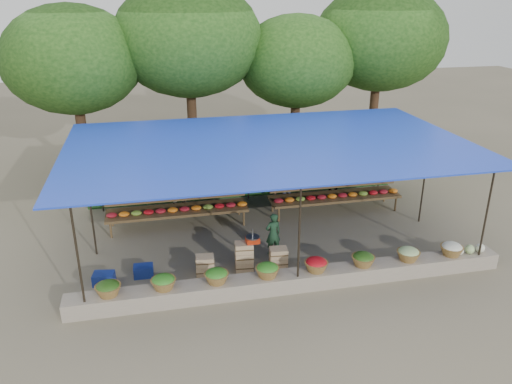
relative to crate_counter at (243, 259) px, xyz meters
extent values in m
plane|color=#69614D|center=(1.07, 1.68, -0.31)|extent=(60.00, 60.00, 0.00)
cube|color=gray|center=(1.07, -1.07, -0.11)|extent=(10.60, 0.55, 0.40)
cylinder|color=black|center=(-3.73, -1.22, 1.09)|extent=(0.05, 0.05, 2.80)
cylinder|color=black|center=(1.07, -1.22, 1.09)|extent=(0.05, 0.05, 2.80)
cylinder|color=black|center=(5.87, -1.22, 1.09)|extent=(0.05, 0.05, 2.80)
cylinder|color=black|center=(-3.73, 1.68, 1.09)|extent=(0.05, 0.05, 2.80)
cylinder|color=black|center=(5.87, 1.68, 1.09)|extent=(0.05, 0.05, 2.80)
cylinder|color=black|center=(-3.73, 4.58, 1.09)|extent=(0.05, 0.05, 2.80)
cylinder|color=black|center=(1.07, 4.58, 1.09)|extent=(0.05, 0.05, 2.80)
cylinder|color=black|center=(5.87, 4.58, 1.09)|extent=(0.05, 0.05, 2.80)
cube|color=blue|center=(1.07, 1.68, 2.49)|extent=(10.80, 6.60, 0.04)
cube|color=blue|center=(1.07, -0.32, 2.31)|extent=(10.80, 2.19, 0.26)
cube|color=blue|center=(1.07, 3.68, 2.31)|extent=(10.80, 2.19, 0.26)
cylinder|color=gray|center=(1.07, 3.08, 1.71)|extent=(9.60, 0.01, 0.01)
ellipsoid|color=yellow|center=(-3.43, 3.08, 1.43)|extent=(0.23, 0.17, 0.30)
ellipsoid|color=yellow|center=(-2.95, 3.08, 1.43)|extent=(0.23, 0.17, 0.30)
ellipsoid|color=yellow|center=(-2.48, 3.08, 1.43)|extent=(0.23, 0.17, 0.30)
ellipsoid|color=yellow|center=(-2.01, 3.08, 1.43)|extent=(0.23, 0.17, 0.30)
ellipsoid|color=yellow|center=(-1.53, 3.08, 1.43)|extent=(0.23, 0.17, 0.30)
ellipsoid|color=yellow|center=(-1.06, 3.08, 1.43)|extent=(0.23, 0.17, 0.30)
ellipsoid|color=yellow|center=(-0.58, 3.08, 1.43)|extent=(0.23, 0.17, 0.30)
ellipsoid|color=yellow|center=(-0.11, 3.08, 1.43)|extent=(0.23, 0.17, 0.30)
ellipsoid|color=yellow|center=(0.36, 3.08, 1.43)|extent=(0.23, 0.17, 0.30)
ellipsoid|color=yellow|center=(0.84, 3.08, 1.43)|extent=(0.23, 0.17, 0.30)
ellipsoid|color=yellow|center=(1.31, 3.08, 1.43)|extent=(0.23, 0.17, 0.30)
ellipsoid|color=yellow|center=(1.78, 3.08, 1.43)|extent=(0.23, 0.17, 0.30)
ellipsoid|color=yellow|center=(2.26, 3.08, 1.43)|extent=(0.23, 0.17, 0.30)
ellipsoid|color=yellow|center=(2.73, 3.08, 1.43)|extent=(0.23, 0.17, 0.30)
ellipsoid|color=yellow|center=(3.21, 3.08, 1.43)|extent=(0.23, 0.17, 0.30)
ellipsoid|color=yellow|center=(3.68, 3.08, 1.43)|extent=(0.23, 0.17, 0.30)
ellipsoid|color=yellow|center=(4.15, 3.08, 1.43)|extent=(0.23, 0.17, 0.30)
ellipsoid|color=yellow|center=(4.63, 3.08, 1.43)|extent=(0.23, 0.17, 0.30)
ellipsoid|color=yellow|center=(5.10, 3.08, 1.43)|extent=(0.23, 0.17, 0.30)
ellipsoid|color=yellow|center=(5.57, 3.08, 1.43)|extent=(0.23, 0.17, 0.30)
ellipsoid|color=#295216|center=(-3.23, -1.07, 0.31)|extent=(0.52, 0.52, 0.23)
ellipsoid|color=#338022|center=(-2.03, -1.07, 0.31)|extent=(0.52, 0.52, 0.23)
ellipsoid|color=#338022|center=(-0.83, -1.07, 0.31)|extent=(0.52, 0.52, 0.23)
ellipsoid|color=#338022|center=(0.37, -1.07, 0.31)|extent=(0.52, 0.52, 0.23)
ellipsoid|color=#AF0E16|center=(1.57, -1.07, 0.31)|extent=(0.52, 0.52, 0.23)
ellipsoid|color=#295216|center=(2.77, -1.07, 0.31)|extent=(0.52, 0.52, 0.23)
ellipsoid|color=#A3C77C|center=(3.97, -1.07, 0.31)|extent=(0.52, 0.52, 0.23)
ellipsoid|color=silver|center=(5.17, -1.07, 0.31)|extent=(0.52, 0.52, 0.23)
cube|color=#204A1A|center=(1.07, 4.83, 0.94)|extent=(10.60, 0.06, 2.50)
cylinder|color=#362313|center=(-4.43, 7.48, 1.67)|extent=(0.36, 0.36, 3.97)
ellipsoid|color=#14370F|center=(-4.43, 7.48, 4.15)|extent=(4.77, 4.77, 3.69)
cylinder|color=#362313|center=(-0.43, 7.88, 1.93)|extent=(0.36, 0.36, 4.48)
ellipsoid|color=#14370F|center=(-0.43, 7.88, 4.73)|extent=(5.39, 5.39, 4.17)
cylinder|color=#362313|center=(3.57, 7.58, 1.55)|extent=(0.36, 0.36, 3.71)
ellipsoid|color=#14370F|center=(3.57, 7.58, 3.87)|extent=(4.47, 4.47, 3.45)
cylinder|color=#362313|center=(7.07, 7.98, 1.87)|extent=(0.36, 0.36, 4.35)
ellipsoid|color=#14370F|center=(7.07, 7.98, 4.59)|extent=(5.24, 5.24, 4.05)
cube|color=#513E20|center=(-1.43, 2.98, 0.19)|extent=(4.20, 0.95, 0.08)
cube|color=#513E20|center=(-1.43, 3.28, 0.47)|extent=(4.20, 0.35, 0.06)
cylinder|color=#513E20|center=(-3.38, 2.58, -0.06)|extent=(0.06, 0.06, 0.50)
cylinder|color=#513E20|center=(0.52, 2.58, -0.06)|extent=(0.06, 0.06, 0.50)
cylinder|color=#513E20|center=(-3.38, 3.38, -0.06)|extent=(0.06, 0.06, 0.50)
cylinder|color=#513E20|center=(0.52, 3.38, -0.06)|extent=(0.06, 0.06, 0.50)
ellipsoid|color=maroon|center=(-3.33, 2.83, 0.29)|extent=(0.31, 0.26, 0.13)
ellipsoid|color=olive|center=(-3.33, 3.28, 0.56)|extent=(0.26, 0.22, 0.12)
ellipsoid|color=orange|center=(-2.98, 2.83, 0.29)|extent=(0.31, 0.26, 0.13)
ellipsoid|color=#AF0E16|center=(-2.98, 3.28, 0.56)|extent=(0.26, 0.22, 0.12)
ellipsoid|color=olive|center=(-2.63, 2.83, 0.29)|extent=(0.31, 0.26, 0.13)
ellipsoid|color=maroon|center=(-2.63, 3.28, 0.56)|extent=(0.26, 0.22, 0.12)
ellipsoid|color=#AF0E16|center=(-2.28, 2.83, 0.29)|extent=(0.31, 0.26, 0.13)
ellipsoid|color=orange|center=(-2.28, 3.28, 0.56)|extent=(0.26, 0.22, 0.12)
ellipsoid|color=maroon|center=(-1.93, 2.83, 0.29)|extent=(0.31, 0.26, 0.13)
ellipsoid|color=maroon|center=(-1.93, 3.28, 0.56)|extent=(0.26, 0.22, 0.12)
ellipsoid|color=orange|center=(-1.58, 2.83, 0.29)|extent=(0.31, 0.26, 0.13)
ellipsoid|color=orange|center=(-1.58, 3.28, 0.56)|extent=(0.26, 0.22, 0.12)
ellipsoid|color=maroon|center=(-1.23, 2.83, 0.29)|extent=(0.31, 0.26, 0.13)
ellipsoid|color=olive|center=(-1.23, 3.28, 0.56)|extent=(0.26, 0.22, 0.12)
ellipsoid|color=orange|center=(-0.88, 2.83, 0.29)|extent=(0.31, 0.26, 0.13)
ellipsoid|color=#AF0E16|center=(-0.88, 3.28, 0.56)|extent=(0.26, 0.22, 0.12)
ellipsoid|color=olive|center=(-0.53, 2.83, 0.29)|extent=(0.31, 0.26, 0.13)
ellipsoid|color=maroon|center=(-0.53, 3.28, 0.56)|extent=(0.26, 0.22, 0.12)
ellipsoid|color=#AF0E16|center=(-0.18, 2.83, 0.29)|extent=(0.31, 0.26, 0.13)
ellipsoid|color=orange|center=(-0.18, 3.28, 0.56)|extent=(0.26, 0.22, 0.12)
ellipsoid|color=maroon|center=(0.17, 2.83, 0.29)|extent=(0.31, 0.26, 0.13)
ellipsoid|color=maroon|center=(0.17, 3.28, 0.56)|extent=(0.26, 0.22, 0.12)
ellipsoid|color=orange|center=(0.52, 2.83, 0.29)|extent=(0.31, 0.26, 0.13)
ellipsoid|color=orange|center=(0.52, 3.28, 0.56)|extent=(0.26, 0.22, 0.12)
cube|color=#513E20|center=(3.57, 2.98, 0.19)|extent=(4.20, 0.95, 0.08)
cube|color=#513E20|center=(3.57, 3.28, 0.47)|extent=(4.20, 0.35, 0.06)
cylinder|color=#513E20|center=(1.62, 2.58, -0.06)|extent=(0.06, 0.06, 0.50)
cylinder|color=#513E20|center=(5.52, 2.58, -0.06)|extent=(0.06, 0.06, 0.50)
cylinder|color=#513E20|center=(1.62, 3.38, -0.06)|extent=(0.06, 0.06, 0.50)
cylinder|color=#513E20|center=(5.52, 3.38, -0.06)|extent=(0.06, 0.06, 0.50)
ellipsoid|color=maroon|center=(1.67, 2.83, 0.29)|extent=(0.31, 0.26, 0.13)
ellipsoid|color=olive|center=(1.67, 3.28, 0.56)|extent=(0.26, 0.22, 0.12)
ellipsoid|color=orange|center=(2.02, 2.83, 0.29)|extent=(0.31, 0.26, 0.13)
ellipsoid|color=#AF0E16|center=(2.02, 3.28, 0.56)|extent=(0.26, 0.22, 0.12)
ellipsoid|color=olive|center=(2.37, 2.83, 0.29)|extent=(0.31, 0.26, 0.13)
ellipsoid|color=maroon|center=(2.37, 3.28, 0.56)|extent=(0.26, 0.22, 0.12)
ellipsoid|color=#AF0E16|center=(2.72, 2.83, 0.29)|extent=(0.31, 0.26, 0.13)
ellipsoid|color=orange|center=(2.72, 3.28, 0.56)|extent=(0.26, 0.22, 0.12)
ellipsoid|color=maroon|center=(3.07, 2.83, 0.29)|extent=(0.31, 0.26, 0.13)
ellipsoid|color=maroon|center=(3.07, 3.28, 0.56)|extent=(0.26, 0.22, 0.12)
ellipsoid|color=orange|center=(3.42, 2.83, 0.29)|extent=(0.31, 0.26, 0.13)
ellipsoid|color=orange|center=(3.42, 3.28, 0.56)|extent=(0.26, 0.22, 0.12)
ellipsoid|color=maroon|center=(3.77, 2.83, 0.29)|extent=(0.31, 0.26, 0.13)
ellipsoid|color=olive|center=(3.77, 3.28, 0.56)|extent=(0.26, 0.22, 0.12)
ellipsoid|color=orange|center=(4.12, 2.83, 0.29)|extent=(0.31, 0.26, 0.13)
ellipsoid|color=#AF0E16|center=(4.12, 3.28, 0.56)|extent=(0.26, 0.22, 0.12)
ellipsoid|color=olive|center=(4.47, 2.83, 0.29)|extent=(0.31, 0.26, 0.13)
ellipsoid|color=maroon|center=(4.47, 3.28, 0.56)|extent=(0.26, 0.22, 0.12)
ellipsoid|color=#AF0E16|center=(4.82, 2.83, 0.29)|extent=(0.31, 0.26, 0.13)
ellipsoid|color=orange|center=(4.82, 3.28, 0.56)|extent=(0.26, 0.22, 0.12)
ellipsoid|color=maroon|center=(5.17, 2.83, 0.29)|extent=(0.31, 0.26, 0.13)
ellipsoid|color=maroon|center=(5.17, 3.28, 0.56)|extent=(0.26, 0.22, 0.12)
ellipsoid|color=orange|center=(5.52, 2.83, 0.29)|extent=(0.31, 0.26, 0.13)
ellipsoid|color=orange|center=(5.52, 3.28, 0.56)|extent=(0.26, 0.22, 0.12)
cube|color=tan|center=(-0.97, 0.00, -0.19)|extent=(0.48, 0.38, 0.25)
cube|color=tan|center=(-0.97, 0.00, 0.07)|extent=(0.48, 0.38, 0.25)
cube|color=tan|center=(0.03, 0.00, -0.19)|extent=(0.48, 0.38, 0.25)
cube|color=tan|center=(0.03, 0.00, 0.07)|extent=(0.48, 0.38, 0.25)
cube|color=tan|center=(0.03, 0.00, 0.33)|extent=(0.48, 0.38, 0.25)
cube|color=tan|center=(0.93, 0.00, -0.19)|extent=(0.48, 0.38, 0.25)
cube|color=tan|center=(0.93, 0.00, 0.07)|extent=(0.48, 0.38, 0.25)
cube|color=red|center=(0.25, 0.00, 0.52)|extent=(0.33, 0.28, 0.13)
cylinder|color=gray|center=(0.25, 0.00, 0.61)|extent=(0.35, 0.35, 0.03)
cylinder|color=gray|center=(0.25, 0.00, 0.71)|extent=(0.03, 0.03, 0.24)
imported|color=#1B3C24|center=(0.95, 0.68, 0.28)|extent=(0.48, 0.36, 1.19)
imported|color=slate|center=(-1.22, 3.99, 0.50)|extent=(0.79, 0.62, 1.62)
imported|color=slate|center=(2.22, 3.70, 0.59)|extent=(1.33, 1.06, 1.80)
imported|color=slate|center=(3.79, 3.75, 0.48)|extent=(0.96, 0.88, 1.58)
cube|color=navy|center=(-3.43, 0.08, -0.16)|extent=(0.55, 0.43, 0.30)
cube|color=navy|center=(-2.49, 0.25, -0.17)|extent=(0.49, 0.36, 0.29)
camera|label=1|loc=(-2.06, -10.89, 6.31)|focal=35.00mm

